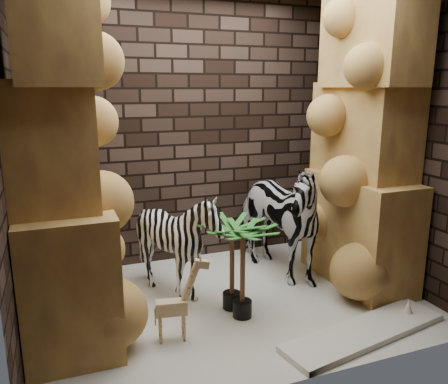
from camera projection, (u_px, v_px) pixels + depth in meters
name	position (u px, v px, depth m)	size (l,w,h in m)	color
floor	(230.00, 302.00, 4.19)	(3.50, 3.50, 0.00)	beige
wall_back	(190.00, 131.00, 4.98)	(3.50, 3.50, 0.00)	black
wall_front	(306.00, 167.00, 2.70)	(3.50, 3.50, 0.00)	black
wall_left	(8.00, 154.00, 3.24)	(3.00, 3.00, 0.00)	black
wall_right	(393.00, 136.00, 4.45)	(3.00, 3.00, 0.00)	black
rock_pillar_left	(59.00, 152.00, 3.36)	(0.68, 1.30, 3.00)	gold
rock_pillar_right	(366.00, 137.00, 4.33)	(0.58, 1.25, 3.00)	gold
zebra_right	(273.00, 208.00, 4.64)	(0.68, 1.26, 1.49)	white
zebra_left	(178.00, 249.00, 4.19)	(0.87, 1.07, 0.97)	white
giraffe_toy	(171.00, 299.00, 3.48)	(0.37, 0.12, 0.72)	#DDBC83
palm_front	(232.00, 264.00, 3.98)	(0.36, 0.36, 0.85)	#25631D
palm_back	(243.00, 272.00, 3.83)	(0.36, 0.36, 0.84)	#25631D
surfboard	(365.00, 332.00, 3.62)	(1.54, 0.38, 0.05)	silver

